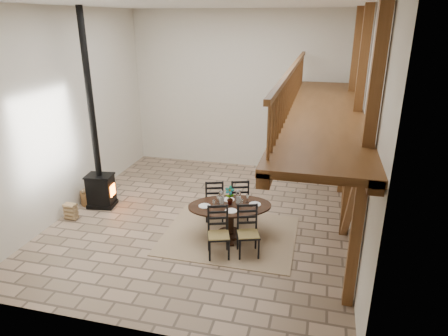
% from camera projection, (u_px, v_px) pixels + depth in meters
% --- Properties ---
extents(ground, '(8.00, 8.00, 0.00)m').
position_uv_depth(ground, '(204.00, 217.00, 10.09)').
color(ground, tan).
rests_on(ground, ground).
extents(room_shell, '(7.02, 8.02, 5.01)m').
position_uv_depth(room_shell, '(254.00, 101.00, 8.76)').
color(room_shell, beige).
rests_on(room_shell, ground).
extents(rug, '(3.00, 2.50, 0.02)m').
position_uv_depth(rug, '(230.00, 235.00, 9.24)').
color(rug, tan).
rests_on(rug, ground).
extents(dining_table, '(2.15, 2.32, 1.21)m').
position_uv_depth(dining_table, '(230.00, 218.00, 9.09)').
color(dining_table, black).
rests_on(dining_table, ground).
extents(wood_stove, '(0.75, 0.61, 5.00)m').
position_uv_depth(wood_stove, '(98.00, 167.00, 10.30)').
color(wood_stove, black).
rests_on(wood_stove, ground).
extents(log_basket, '(0.55, 0.55, 0.46)m').
position_uv_depth(log_basket, '(91.00, 197.00, 10.78)').
color(log_basket, brown).
rests_on(log_basket, ground).
extents(log_stack, '(0.32, 0.23, 0.42)m').
position_uv_depth(log_stack, '(71.00, 211.00, 9.93)').
color(log_stack, tan).
rests_on(log_stack, ground).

